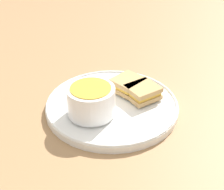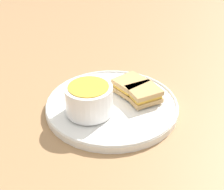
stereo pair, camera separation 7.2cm
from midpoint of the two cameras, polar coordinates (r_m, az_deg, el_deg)
ground_plane at (r=0.75m, az=2.78°, el=-2.58°), size 2.40×2.40×0.00m
plate at (r=0.74m, az=2.80°, el=-1.90°), size 0.31×0.31×0.02m
soup_bowl at (r=0.68m, az=-1.21°, el=-0.81°), size 0.11×0.11×0.07m
spoon at (r=0.75m, az=-3.55°, el=-0.09°), size 0.09×0.09×0.01m
sandwich_half_near at (r=0.74m, az=8.62°, el=0.08°), size 0.09×0.09×0.03m
sandwich_half_far at (r=0.77m, az=6.11°, el=1.70°), size 0.09×0.09×0.03m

